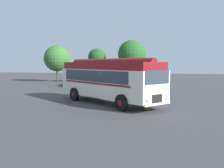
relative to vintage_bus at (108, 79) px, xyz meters
The scene contains 10 objects.
ground_plane 2.05m from the vintage_bus, 16.99° to the right, with size 120.00×120.00×0.00m, color #3D3D3F.
vintage_bus is the anchor object (origin of this frame).
car_near_left 14.43m from the vintage_bus, 103.54° to the left, with size 2.31×4.37×1.66m.
car_mid_left 14.31m from the vintage_bus, 92.18° to the left, with size 1.97×4.20×1.66m.
car_mid_right 15.20m from the vintage_bus, 81.02° to the left, with size 2.21×4.32×1.66m.
box_van 15.63m from the vintage_bus, 112.26° to the left, with size 2.73×5.92×2.50m.
tree_far_left 25.94m from the vintage_bus, 122.17° to the left, with size 4.36×4.36×6.09m.
tree_left_of_centre 22.40m from the vintage_bus, 107.10° to the left, with size 2.88×2.88×5.48m.
tree_centre 20.80m from the vintage_bus, 92.62° to the left, with size 4.29×4.29×6.68m.
traffic_cone 4.03m from the vintage_bus, 33.17° to the right, with size 0.36×0.36×0.55m, color orange.
Camera 1 is at (3.60, -19.53, 3.14)m, focal length 42.00 mm.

